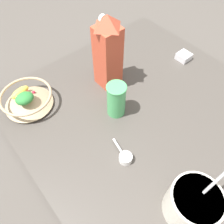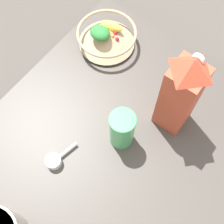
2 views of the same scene
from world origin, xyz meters
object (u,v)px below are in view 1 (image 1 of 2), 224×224
object	(u,v)px
drinking_cup	(116,99)
spice_jar	(184,57)
fruit_bowl	(27,99)
yogurt_tub	(192,203)
milk_carton	(108,53)

from	to	relation	value
drinking_cup	spice_jar	size ratio (longest dim) A/B	2.43
fruit_bowl	yogurt_tub	world-z (taller)	yogurt_tub
milk_carton	yogurt_tub	distance (m)	0.57
fruit_bowl	spice_jar	world-z (taller)	fruit_bowl
drinking_cup	spice_jar	xyz separation A→B (m)	(-0.45, -0.03, -0.06)
milk_carton	yogurt_tub	bearing A→B (deg)	73.71
fruit_bowl	milk_carton	size ratio (longest dim) A/B	0.64
milk_carton	spice_jar	distance (m)	0.41
milk_carton	yogurt_tub	xyz separation A→B (m)	(0.16, 0.54, -0.09)
milk_carton	drinking_cup	world-z (taller)	milk_carton
fruit_bowl	drinking_cup	size ratio (longest dim) A/B	1.40
milk_carton	spice_jar	size ratio (longest dim) A/B	5.29
fruit_bowl	milk_carton	xyz separation A→B (m)	(-0.32, 0.10, 0.11)
yogurt_tub	spice_jar	distance (m)	0.68
fruit_bowl	yogurt_tub	bearing A→B (deg)	104.14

